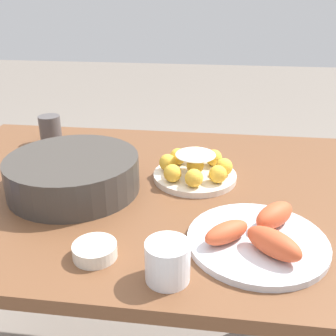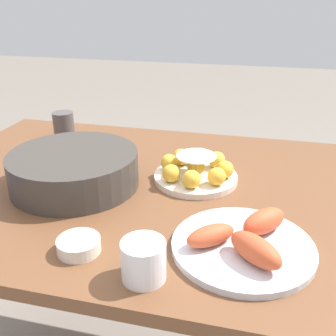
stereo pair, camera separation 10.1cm
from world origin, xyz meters
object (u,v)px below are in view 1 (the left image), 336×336
(dining_table, at_px, (142,219))
(sauce_bowl, at_px, (95,250))
(seafood_platter, at_px, (259,237))
(serving_bowl, at_px, (73,172))
(cup_near, at_px, (50,129))
(cake_plate, at_px, (195,169))
(cup_far, at_px, (168,261))

(dining_table, xyz_separation_m, sauce_bowl, (0.03, 0.30, 0.12))
(sauce_bowl, relative_size, seafood_platter, 0.30)
(dining_table, distance_m, serving_bowl, 0.22)
(sauce_bowl, relative_size, cup_near, 0.93)
(dining_table, xyz_separation_m, cake_plate, (-0.14, -0.06, 0.13))
(serving_bowl, bearing_deg, seafood_platter, 157.89)
(dining_table, bearing_deg, cup_far, 108.62)
(dining_table, xyz_separation_m, serving_bowl, (0.16, 0.05, 0.15))
(cake_plate, bearing_deg, sauce_bowl, 65.48)
(dining_table, distance_m, cup_far, 0.39)
(cake_plate, height_order, cup_near, cup_near)
(dining_table, bearing_deg, seafood_platter, 141.30)
(cup_far, bearing_deg, sauce_bowl, -16.64)
(cake_plate, xyz_separation_m, serving_bowl, (0.29, 0.10, 0.02))
(sauce_bowl, height_order, cup_near, cup_near)
(cup_near, relative_size, cup_far, 1.15)
(seafood_platter, distance_m, cup_far, 0.20)
(cake_plate, distance_m, seafood_platter, 0.32)
(cake_plate, relative_size, sauce_bowl, 2.62)
(dining_table, bearing_deg, cake_plate, -157.80)
(serving_bowl, relative_size, cup_far, 4.14)
(cake_plate, height_order, seafood_platter, cake_plate)
(serving_bowl, relative_size, seafood_platter, 1.17)
(cake_plate, bearing_deg, cup_near, -23.33)
(sauce_bowl, distance_m, cup_far, 0.15)
(cake_plate, bearing_deg, seafood_platter, 117.20)
(seafood_platter, height_order, cup_far, cup_far)
(seafood_platter, relative_size, cup_near, 3.07)
(serving_bowl, distance_m, sauce_bowl, 0.29)
(sauce_bowl, bearing_deg, seafood_platter, -165.86)
(seafood_platter, bearing_deg, cake_plate, -62.80)
(seafood_platter, relative_size, cup_far, 3.53)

